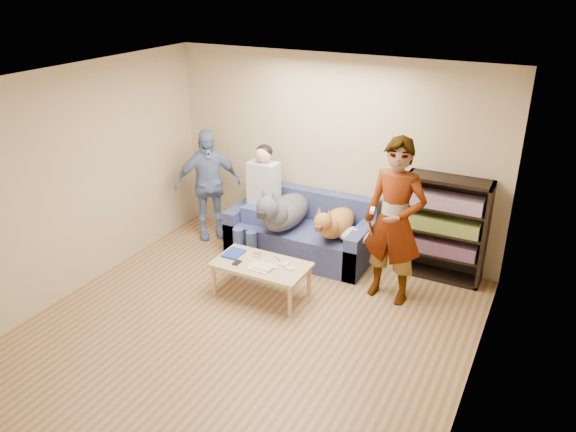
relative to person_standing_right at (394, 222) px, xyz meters
The scene contains 26 objects.
ground 2.16m from the person_standing_right, 125.96° to the right, with size 5.00×5.00×0.00m, color brown.
ceiling 2.54m from the person_standing_right, 125.96° to the right, with size 5.00×5.00×0.00m, color white.
wall_back 1.51m from the person_standing_right, 140.72° to the left, with size 4.50×4.50×0.00m, color tan.
wall_left 3.75m from the person_standing_right, 155.15° to the right, with size 5.00×5.00×0.00m, color tan.
wall_right 1.95m from the person_standing_right, 54.68° to the right, with size 5.00×5.00×0.00m, color tan.
blanket 0.83m from the person_standing_right, 146.76° to the left, with size 0.44×0.37×0.15m, color silver.
person_standing_right is the anchor object (origin of this frame).
person_standing_left 2.83m from the person_standing_right, behind, with size 0.92×0.38×1.57m, color #7B8FC4.
held_controller 0.33m from the person_standing_right, 135.00° to the right, with size 0.04×0.13×0.03m, color silver.
notebook_blue 1.92m from the person_standing_right, 161.03° to the right, with size 0.20×0.26×0.03m, color #1B3798.
papers 1.59m from the person_standing_right, 149.92° to the right, with size 0.26×0.20×0.01m, color silver.
magazine 1.55m from the person_standing_right, 150.01° to the right, with size 0.22×0.17×0.01m, color beige.
camera_silver 1.64m from the person_standing_right, 160.11° to the right, with size 0.11×0.06×0.05m, color silver.
controller_a 1.31m from the person_standing_right, 152.69° to the right, with size 0.04×0.13×0.03m, color white.
controller_b 1.28m from the person_standing_right, 147.39° to the right, with size 0.09×0.06×0.03m, color silver.
headphone_cup_a 1.43m from the person_standing_right, 149.66° to the right, with size 0.07×0.07×0.02m, color silver.
headphone_cup_b 1.39m from the person_standing_right, 152.74° to the right, with size 0.07×0.07×0.02m, color silver.
pen_orange 1.68m from the person_standing_right, 149.31° to the right, with size 0.01×0.01×0.14m, color orange.
pen_black 1.42m from the person_standing_right, 159.01° to the right, with size 0.01×0.01×0.14m, color black.
wallet 1.85m from the person_standing_right, 154.23° to the right, with size 0.07×0.12×0.01m, color black.
sofa 1.63m from the person_standing_right, 159.20° to the left, with size 1.90×0.85×0.82m.
person_seated 1.99m from the person_standing_right, 168.36° to the left, with size 0.40×0.73×1.47m.
dog_gray 1.61m from the person_standing_right, 169.19° to the left, with size 0.46×1.27×0.67m.
dog_tan 1.01m from the person_standing_right, 156.39° to the left, with size 0.36×1.14×0.53m.
coffee_table 1.60m from the person_standing_right, 154.21° to the right, with size 1.10×0.60×0.42m.
bookshelf 0.91m from the person_standing_right, 61.58° to the left, with size 1.00×0.34×1.30m.
Camera 1 is at (2.66, -4.00, 3.54)m, focal length 35.00 mm.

